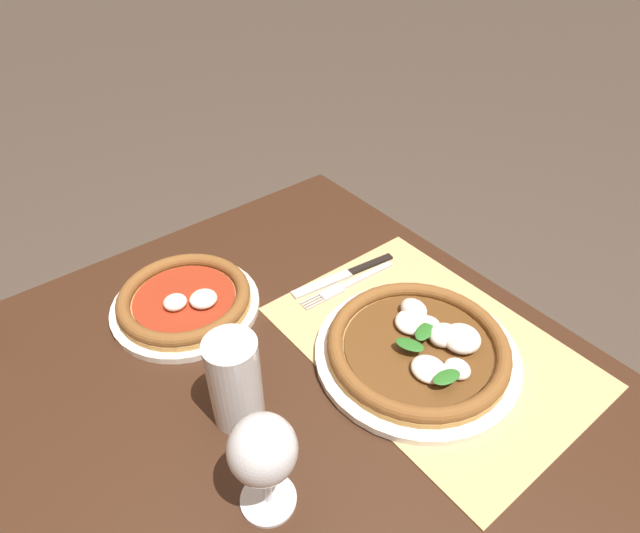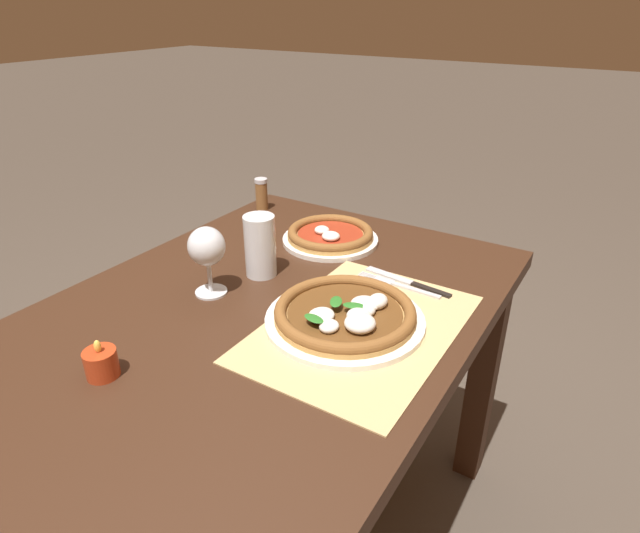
{
  "view_description": "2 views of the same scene",
  "coord_description": "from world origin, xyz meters",
  "px_view_note": "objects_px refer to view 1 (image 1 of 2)",
  "views": [
    {
      "loc": [
        -0.29,
        0.29,
        1.38
      ],
      "look_at": [
        0.26,
        -0.15,
        0.8
      ],
      "focal_mm": 30.0,
      "sensor_mm": 36.0,
      "label": 1
    },
    {
      "loc": [
        -0.73,
        -0.61,
        1.32
      ],
      "look_at": [
        0.17,
        -0.04,
        0.78
      ],
      "focal_mm": 30.0,
      "sensor_mm": 36.0,
      "label": 2
    }
  ],
  "objects_px": {
    "pint_glass": "(235,383)",
    "knife": "(344,275)",
    "fork": "(348,284)",
    "pizza_far": "(185,300)",
    "pizza_near": "(419,347)",
    "wine_glass": "(263,453)"
  },
  "relations": [
    {
      "from": "pizza_far",
      "to": "fork",
      "type": "relative_size",
      "value": 1.26
    },
    {
      "from": "pint_glass",
      "to": "knife",
      "type": "xyz_separation_m",
      "value": [
        0.14,
        -0.31,
        -0.06
      ]
    },
    {
      "from": "pizza_far",
      "to": "fork",
      "type": "distance_m",
      "value": 0.29
    },
    {
      "from": "wine_glass",
      "to": "fork",
      "type": "height_order",
      "value": "wine_glass"
    },
    {
      "from": "fork",
      "to": "pizza_far",
      "type": "bearing_deg",
      "value": 63.02
    },
    {
      "from": "pizza_far",
      "to": "wine_glass",
      "type": "height_order",
      "value": "wine_glass"
    },
    {
      "from": "wine_glass",
      "to": "knife",
      "type": "distance_m",
      "value": 0.45
    },
    {
      "from": "pizza_near",
      "to": "fork",
      "type": "bearing_deg",
      "value": -6.91
    },
    {
      "from": "pizza_far",
      "to": "knife",
      "type": "height_order",
      "value": "pizza_far"
    },
    {
      "from": "pizza_near",
      "to": "knife",
      "type": "xyz_separation_m",
      "value": [
        0.22,
        -0.03,
        -0.02
      ]
    },
    {
      "from": "pint_glass",
      "to": "knife",
      "type": "height_order",
      "value": "pint_glass"
    },
    {
      "from": "pint_glass",
      "to": "fork",
      "type": "xyz_separation_m",
      "value": [
        0.11,
        -0.3,
        -0.06
      ]
    },
    {
      "from": "pizza_near",
      "to": "pint_glass",
      "type": "relative_size",
      "value": 2.19
    },
    {
      "from": "knife",
      "to": "pint_glass",
      "type": "bearing_deg",
      "value": 113.81
    },
    {
      "from": "fork",
      "to": "knife",
      "type": "bearing_deg",
      "value": -24.9
    },
    {
      "from": "pizza_near",
      "to": "pizza_far",
      "type": "relative_size",
      "value": 1.26
    },
    {
      "from": "pizza_far",
      "to": "wine_glass",
      "type": "bearing_deg",
      "value": 167.68
    },
    {
      "from": "knife",
      "to": "pizza_far",
      "type": "bearing_deg",
      "value": 68.34
    },
    {
      "from": "pint_glass",
      "to": "fork",
      "type": "relative_size",
      "value": 0.72
    },
    {
      "from": "pizza_near",
      "to": "pint_glass",
      "type": "xyz_separation_m",
      "value": [
        0.08,
        0.27,
        0.05
      ]
    },
    {
      "from": "pizza_near",
      "to": "pint_glass",
      "type": "distance_m",
      "value": 0.29
    },
    {
      "from": "pizza_near",
      "to": "wine_glass",
      "type": "distance_m",
      "value": 0.33
    }
  ]
}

